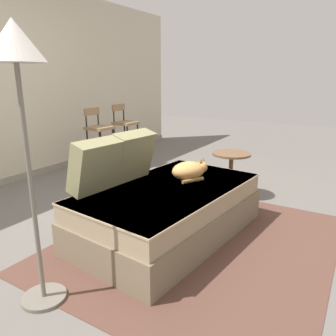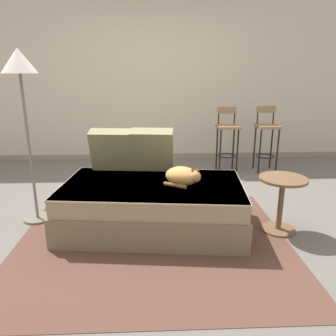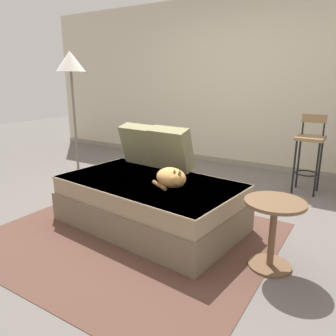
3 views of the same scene
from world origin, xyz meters
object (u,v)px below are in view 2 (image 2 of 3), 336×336
bar_stool_near_window (227,134)px  side_table (281,197)px  cat (183,176)px  throw_pillow_middle (152,150)px  floor_lamp (21,78)px  bar_stool_by_doorway (267,134)px  throw_pillow_corner (112,150)px  couch (153,205)px

bar_stool_near_window → side_table: bar_stool_near_window is taller
cat → throw_pillow_middle: bearing=122.0°
floor_lamp → bar_stool_by_doorway: bearing=28.9°
throw_pillow_corner → floor_lamp: 1.08m
couch → floor_lamp: size_ratio=1.08×
throw_pillow_corner → bar_stool_by_doorway: 2.53m
throw_pillow_middle → bar_stool_by_doorway: (1.70, 1.42, -0.12)m
couch → throw_pillow_corner: (-0.43, 0.44, 0.45)m
cat → side_table: (0.92, -0.07, -0.19)m
throw_pillow_middle → floor_lamp: bearing=-171.5°
throw_pillow_middle → side_table: (1.20, -0.52, -0.34)m
bar_stool_by_doorway → floor_lamp: 3.40m
floor_lamp → throw_pillow_middle: bearing=8.5°
side_table → cat: bearing=175.7°
bar_stool_near_window → bar_stool_by_doorway: bearing=-0.0°
bar_stool_by_doorway → side_table: bar_stool_by_doorway is taller
couch → cat: size_ratio=4.56×
throw_pillow_corner → couch: bearing=-46.0°
bar_stool_near_window → side_table: size_ratio=1.80×
cat → side_table: 0.94m
throw_pillow_middle → bar_stool_near_window: size_ratio=0.48×
bar_stool_near_window → couch: bearing=-121.3°
side_table → floor_lamp: size_ratio=0.32×
floor_lamp → couch: bearing=-10.6°
throw_pillow_corner → floor_lamp: size_ratio=0.27×
side_table → bar_stool_near_window: bearing=92.8°
throw_pillow_corner → cat: bearing=-35.1°
cat → floor_lamp: bearing=169.3°
throw_pillow_corner → bar_stool_by_doorway: size_ratio=0.46×
side_table → throw_pillow_corner: bearing=160.8°
bar_stool_near_window → floor_lamp: floor_lamp is taller
throw_pillow_middle → floor_lamp: size_ratio=0.27×
bar_stool_by_doorway → floor_lamp: bearing=-151.1°
cat → floor_lamp: (-1.47, 0.28, 0.87)m
couch → side_table: size_ratio=3.39×
throw_pillow_corner → throw_pillow_middle: throw_pillow_middle is taller
cat → bar_stool_near_window: size_ratio=0.41×
couch → side_table: 1.21m
throw_pillow_middle → bar_stool_near_window: 1.80m
couch → cat: bearing=-11.0°
bar_stool_by_doorway → cat: bearing=-127.0°
bar_stool_by_doorway → side_table: bearing=-104.3°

